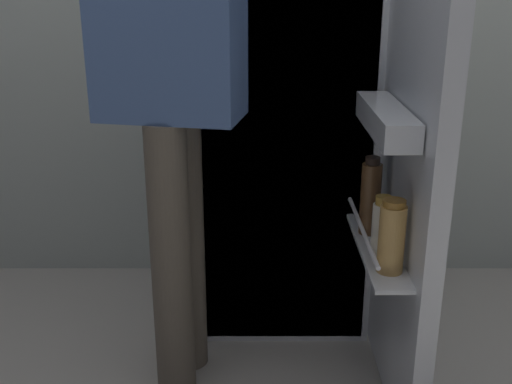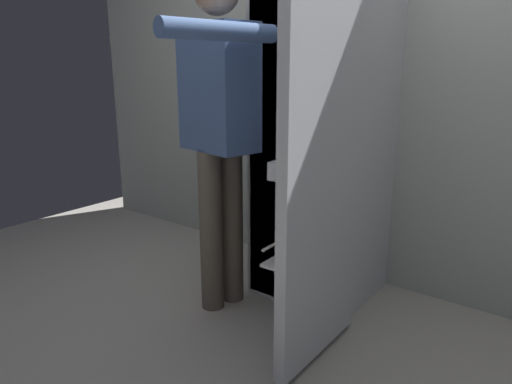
{
  "view_description": "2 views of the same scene",
  "coord_description": "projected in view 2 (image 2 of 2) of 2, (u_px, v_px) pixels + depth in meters",
  "views": [
    {
      "loc": [
        -0.09,
        -1.66,
        1.24
      ],
      "look_at": [
        -0.1,
        -0.1,
        0.69
      ],
      "focal_mm": 43.99,
      "sensor_mm": 36.0,
      "label": 1
    },
    {
      "loc": [
        1.19,
        -1.64,
        1.25
      ],
      "look_at": [
        -0.02,
        -0.04,
        0.7
      ],
      "focal_mm": 32.16,
      "sensor_mm": 36.0,
      "label": 2
    }
  ],
  "objects": [
    {
      "name": "kitchen_wall",
      "position": [
        354.0,
        74.0,
        2.64
      ],
      "size": [
        4.4,
        0.1,
        2.43
      ],
      "primitive_type": "cube",
      "color": "beige",
      "rests_on": "ground_plane"
    },
    {
      "name": "person",
      "position": [
        220.0,
        116.0,
        2.25
      ],
      "size": [
        0.55,
        0.76,
        1.7
      ],
      "color": "#665B4C",
      "rests_on": "ground_plane"
    },
    {
      "name": "ground_plane",
      "position": [
        264.0,
        327.0,
        2.29
      ],
      "size": [
        5.04,
        5.04,
        0.0
      ],
      "primitive_type": "plane",
      "color": "#B7B2A8"
    },
    {
      "name": "refrigerator",
      "position": [
        323.0,
        138.0,
        2.41
      ],
      "size": [
        0.65,
        1.17,
        1.79
      ],
      "color": "silver",
      "rests_on": "ground_plane"
    }
  ]
}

